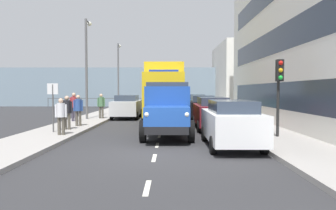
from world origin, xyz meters
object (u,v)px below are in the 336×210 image
(car_maroon_kerbside_1, at_px, (212,112))
(pedestrian_near_railing, at_px, (78,108))
(car_white_kerbside_near, at_px, (231,123))
(pedestrian_with_bag, at_px, (101,104))
(truck_vintage_blue, at_px, (167,111))
(lorry_cargo_yellow, at_px, (165,90))
(traffic_light_near, at_px, (279,81))
(car_black_kerbside_2, at_px, (202,107))
(pedestrian_couple_b, at_px, (61,113))
(pedestrian_in_dark_coat, at_px, (74,104))
(lamp_post_promenade, at_px, (87,60))
(street_sign, at_px, (53,99))
(pedestrian_couple_a, at_px, (67,110))
(lamp_post_far, at_px, (118,70))
(car_silver_oppositeside_0, at_px, (127,106))
(car_teal_kerbside_3, at_px, (195,104))

(car_maroon_kerbside_1, relative_size, pedestrian_near_railing, 2.67)
(car_white_kerbside_near, xyz_separation_m, pedestrian_with_bag, (6.97, -10.14, 0.25))
(truck_vintage_blue, xyz_separation_m, pedestrian_with_bag, (4.62, -7.79, -0.03))
(lorry_cargo_yellow, distance_m, traffic_light_near, 9.81)
(car_white_kerbside_near, bearing_deg, car_maroon_kerbside_1, -90.00)
(car_white_kerbside_near, bearing_deg, truck_vintage_blue, -45.01)
(car_black_kerbside_2, xyz_separation_m, pedestrian_couple_b, (6.96, 8.63, 0.19))
(pedestrian_in_dark_coat, xyz_separation_m, pedestrian_with_bag, (-1.26, -2.01, -0.06))
(lamp_post_promenade, bearing_deg, pedestrian_in_dark_coat, 78.54)
(traffic_light_near, relative_size, street_sign, 1.42)
(pedestrian_couple_a, height_order, pedestrian_near_railing, pedestrian_near_railing)
(lorry_cargo_yellow, xyz_separation_m, pedestrian_couple_b, (4.35, 8.00, -1.00))
(pedestrian_in_dark_coat, xyz_separation_m, street_sign, (-0.60, 5.14, 0.48))
(car_black_kerbside_2, xyz_separation_m, pedestrian_with_bag, (6.97, 0.57, 0.25))
(car_white_kerbside_near, xyz_separation_m, lamp_post_far, (7.52, -20.94, 3.23))
(pedestrian_with_bag, xyz_separation_m, lamp_post_far, (0.55, -10.80, 2.98))
(car_silver_oppositeside_0, xyz_separation_m, lamp_post_promenade, (2.43, 1.89, 3.24))
(car_white_kerbside_near, height_order, pedestrian_couple_b, pedestrian_couple_b)
(car_maroon_kerbside_1, height_order, pedestrian_in_dark_coat, pedestrian_in_dark_coat)
(pedestrian_couple_a, xyz_separation_m, pedestrian_near_railing, (-0.10, -1.55, 0.01))
(car_black_kerbside_2, bearing_deg, pedestrian_in_dark_coat, 17.45)
(car_teal_kerbside_3, bearing_deg, car_silver_oppositeside_0, 39.18)
(truck_vintage_blue, xyz_separation_m, car_black_kerbside_2, (-2.35, -8.36, -0.28))
(lorry_cargo_yellow, bearing_deg, pedestrian_couple_a, 52.57)
(car_silver_oppositeside_0, relative_size, lamp_post_promenade, 0.64)
(street_sign, bearing_deg, truck_vintage_blue, 173.12)
(pedestrian_with_bag, bearing_deg, lamp_post_far, -87.08)
(traffic_light_near, bearing_deg, pedestrian_near_railing, -22.46)
(truck_vintage_blue, distance_m, car_silver_oppositeside_0, 9.97)
(car_maroon_kerbside_1, relative_size, lamp_post_promenade, 0.67)
(car_teal_kerbside_3, height_order, pedestrian_with_bag, pedestrian_with_bag)
(lamp_post_promenade, bearing_deg, pedestrian_couple_a, 95.37)
(pedestrian_near_railing, bearing_deg, street_sign, 80.34)
(traffic_light_near, bearing_deg, pedestrian_couple_a, -13.87)
(pedestrian_in_dark_coat, bearing_deg, pedestrian_couple_b, 101.94)
(pedestrian_couple_b, xyz_separation_m, pedestrian_near_railing, (0.25, -3.42, 0.06))
(car_white_kerbside_near, height_order, pedestrian_near_railing, pedestrian_near_railing)
(car_silver_oppositeside_0, bearing_deg, traffic_light_near, 126.99)
(pedestrian_couple_b, distance_m, lamp_post_promenade, 8.47)
(car_white_kerbside_near, bearing_deg, lamp_post_far, -70.24)
(lorry_cargo_yellow, relative_size, car_black_kerbside_2, 2.08)
(car_silver_oppositeside_0, bearing_deg, street_sign, 76.05)
(lorry_cargo_yellow, bearing_deg, pedestrian_near_railing, 44.90)
(car_silver_oppositeside_0, relative_size, pedestrian_with_bag, 2.55)
(pedestrian_in_dark_coat, xyz_separation_m, traffic_light_near, (-10.51, 6.54, 1.27))
(car_white_kerbside_near, distance_m, pedestrian_couple_a, 8.31)
(car_white_kerbside_near, distance_m, car_silver_oppositeside_0, 13.02)
(car_teal_kerbside_3, bearing_deg, pedestrian_in_dark_coat, 44.65)
(lorry_cargo_yellow, height_order, car_silver_oppositeside_0, lorry_cargo_yellow)
(lorry_cargo_yellow, distance_m, car_white_kerbside_near, 10.49)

